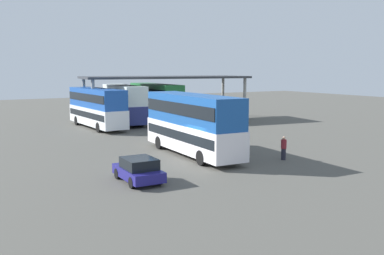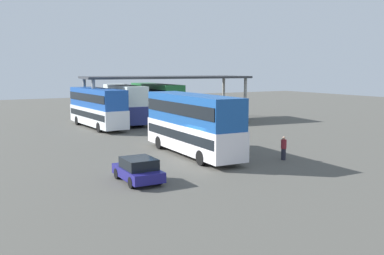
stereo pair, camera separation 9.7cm
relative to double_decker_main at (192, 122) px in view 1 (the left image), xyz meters
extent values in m
plane|color=#4F4D47|center=(-1.07, -2.74, -2.38)|extent=(140.00, 140.00, 0.00)
cube|color=white|center=(0.00, -0.01, -1.07)|extent=(2.70, 10.70, 1.92)
cube|color=#1A4E9A|center=(0.00, -0.01, 0.93)|extent=(2.62, 10.48, 2.08)
cube|color=black|center=(0.00, -0.01, -0.84)|extent=(2.73, 10.27, 0.65)
cube|color=black|center=(0.00, -0.01, 1.04)|extent=(2.73, 10.27, 0.83)
cube|color=black|center=(0.13, 5.26, -0.78)|extent=(2.07, 0.15, 1.15)
cube|color=orange|center=(0.13, 5.26, 0.14)|extent=(1.71, 0.12, 0.36)
cylinder|color=black|center=(-1.02, 3.31, -1.88)|extent=(0.30, 1.01, 1.00)
cylinder|color=black|center=(1.18, 3.26, -1.88)|extent=(0.30, 1.01, 1.00)
cylinder|color=black|center=(-1.18, -3.28, -1.88)|extent=(0.30, 1.01, 1.00)
cylinder|color=black|center=(1.02, -3.34, -1.88)|extent=(0.30, 1.01, 1.00)
cube|color=navy|center=(-6.26, -4.99, -1.89)|extent=(1.80, 3.63, 0.55)
cube|color=black|center=(-6.26, -5.17, -1.32)|extent=(1.64, 2.00, 0.58)
cylinder|color=black|center=(-7.04, -3.86, -2.08)|extent=(0.21, 0.60, 0.60)
cylinder|color=black|center=(-5.45, -3.88, -2.08)|extent=(0.21, 0.60, 0.60)
cylinder|color=black|center=(-7.07, -6.09, -2.08)|extent=(0.21, 0.60, 0.60)
cylinder|color=black|center=(-5.47, -6.11, -2.08)|extent=(0.21, 0.60, 0.60)
cube|color=white|center=(-1.45, 17.58, -1.13)|extent=(3.04, 10.90, 1.82)
cube|color=#1C4DA7|center=(-1.45, 17.58, 0.77)|extent=(2.95, 10.68, 1.97)
cube|color=black|center=(-1.45, 17.58, -0.91)|extent=(3.05, 10.47, 0.62)
cube|color=black|center=(-1.45, 17.58, 0.86)|extent=(3.05, 10.47, 0.79)
cube|color=black|center=(-1.74, 22.91, -0.85)|extent=(2.09, 0.21, 1.09)
cube|color=orange|center=(-1.74, 22.91, 0.02)|extent=(1.72, 0.17, 0.36)
cylinder|color=black|center=(-2.73, 20.86, -1.88)|extent=(0.33, 1.01, 1.00)
cylinder|color=black|center=(-0.53, 20.98, -1.88)|extent=(0.33, 1.01, 1.00)
cylinder|color=black|center=(-2.37, 14.19, -1.88)|extent=(0.33, 1.01, 1.00)
cylinder|color=black|center=(-0.16, 14.31, -1.88)|extent=(0.33, 1.01, 1.00)
cube|color=navy|center=(2.39, 19.72, -1.08)|extent=(3.14, 10.22, 1.91)
cube|color=white|center=(2.39, 19.72, 0.91)|extent=(3.06, 10.02, 2.07)
cube|color=black|center=(2.39, 19.72, -0.85)|extent=(3.15, 9.83, 0.65)
cube|color=black|center=(2.39, 19.72, 1.01)|extent=(3.15, 9.83, 0.83)
cube|color=black|center=(2.76, 24.69, -0.79)|extent=(2.06, 0.25, 1.15)
cube|color=orange|center=(2.76, 24.69, 0.12)|extent=(1.69, 0.20, 0.36)
cylinder|color=black|center=(1.54, 22.91, -1.88)|extent=(0.35, 1.02, 1.00)
cylinder|color=black|center=(3.71, 22.76, -1.88)|extent=(0.35, 1.02, 1.00)
cylinder|color=black|center=(1.08, 16.68, -1.88)|extent=(0.35, 1.02, 1.00)
cylinder|color=black|center=(3.25, 16.53, -1.88)|extent=(0.35, 1.02, 1.00)
cube|color=silver|center=(6.71, 20.50, -1.07)|extent=(2.74, 10.99, 1.94)
cube|color=#1F672F|center=(6.71, 20.50, 0.95)|extent=(2.66, 10.77, 2.10)
cube|color=black|center=(6.71, 20.50, -0.83)|extent=(2.77, 10.56, 0.66)
cube|color=black|center=(6.71, 20.50, 1.06)|extent=(2.77, 10.56, 0.84)
cube|color=black|center=(6.85, 25.92, -0.78)|extent=(2.10, 0.15, 1.16)
cube|color=orange|center=(6.85, 25.92, 0.15)|extent=(1.73, 0.12, 0.36)
cylinder|color=black|center=(5.69, 23.92, -1.88)|extent=(0.31, 1.01, 1.00)
cylinder|color=black|center=(7.91, 23.86, -1.88)|extent=(0.31, 1.01, 1.00)
cylinder|color=black|center=(5.51, 17.14, -1.88)|extent=(0.31, 1.01, 1.00)
cylinder|color=black|center=(7.74, 17.09, -1.88)|extent=(0.31, 1.01, 1.00)
cube|color=#33353A|center=(7.55, 19.43, 2.80)|extent=(20.02, 9.02, 0.25)
cylinder|color=#9E9B93|center=(16.90, 21.24, 0.15)|extent=(0.36, 0.36, 5.06)
cylinder|color=#9E9B93|center=(16.26, 15.58, 0.15)|extent=(0.36, 0.36, 5.06)
cylinder|color=#9E9B93|center=(-1.16, 23.28, 0.15)|extent=(0.36, 0.36, 5.06)
cylinder|color=#9E9B93|center=(-1.79, 17.62, 0.15)|extent=(0.36, 0.36, 5.06)
cylinder|color=#262633|center=(4.59, -4.56, -2.00)|extent=(0.32, 0.32, 0.78)
cylinder|color=maroon|center=(4.59, -4.56, -1.30)|extent=(0.38, 0.38, 0.62)
sphere|color=tan|center=(4.59, -4.56, -0.88)|extent=(0.22, 0.22, 0.22)
camera|label=1|loc=(-15.20, -26.60, 3.77)|focal=40.45mm
camera|label=2|loc=(-15.11, -26.64, 3.77)|focal=40.45mm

